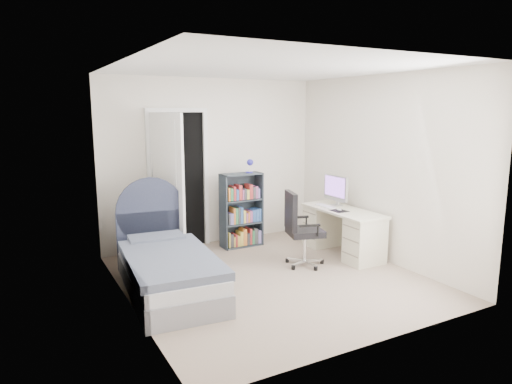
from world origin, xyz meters
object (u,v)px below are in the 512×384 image
bookcase (242,213)px  desk (342,229)px  nightstand (137,234)px  office_chair (299,225)px  floor_lamp (156,213)px  bed (167,267)px

bookcase → desk: (1.08, -1.02, -0.14)m
nightstand → office_chair: 2.19m
bookcase → office_chair: bearing=-77.3°
desk → office_chair: (-0.82, -0.13, 0.19)m
nightstand → office_chair: office_chair is taller
nightstand → bookcase: size_ratio=0.44×
nightstand → floor_lamp: size_ratio=0.40×
nightstand → bookcase: 1.58m
bed → floor_lamp: bearing=78.3°
bed → floor_lamp: (0.29, 1.42, 0.32)m
bookcase → desk: bearing=-43.4°
bookcase → desk: size_ratio=0.99×
bed → nightstand: (-0.05, 1.15, 0.11)m
bookcase → office_chair: 1.18m
office_chair → nightstand: bearing=147.2°
nightstand → office_chair: bearing=-32.8°
floor_lamp → desk: 2.67m
floor_lamp → bookcase: 1.27m
nightstand → desk: 2.86m
floor_lamp → desk: (2.31, -1.32, -0.23)m
nightstand → floor_lamp: (0.35, 0.26, 0.21)m
floor_lamp → office_chair: (1.49, -1.45, -0.04)m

